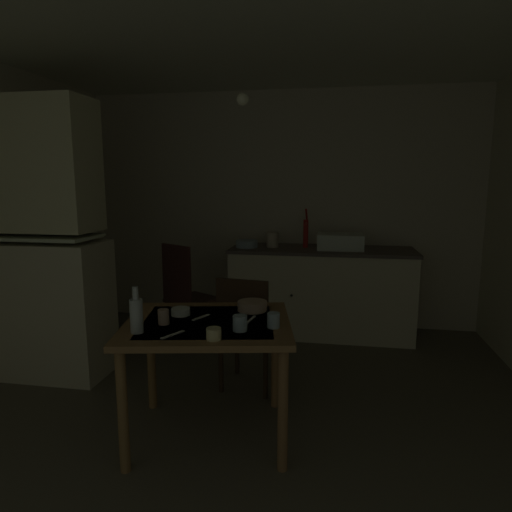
# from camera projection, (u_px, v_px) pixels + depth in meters

# --- Properties ---
(ground_plane) EXTENTS (5.08, 5.08, 0.00)m
(ground_plane) POSITION_uv_depth(u_px,v_px,m) (247.00, 400.00, 3.15)
(ground_plane) COLOR brown
(wall_back) EXTENTS (4.18, 0.10, 2.45)m
(wall_back) POSITION_uv_depth(u_px,v_px,m) (281.00, 210.00, 4.78)
(wall_back) COLOR beige
(wall_back) RESTS_ON ground
(ceiling_slab) EXTENTS (4.18, 3.78, 0.10)m
(ceiling_slab) POSITION_uv_depth(u_px,v_px,m) (246.00, 21.00, 2.73)
(ceiling_slab) COLOR white
(hutch_cabinet) EXTENTS (0.84, 0.48, 2.14)m
(hutch_cabinet) POSITION_uv_depth(u_px,v_px,m) (49.00, 251.00, 3.44)
(hutch_cabinet) COLOR beige
(hutch_cabinet) RESTS_ON ground
(counter_cabinet) EXTENTS (1.80, 0.64, 0.87)m
(counter_cabinet) POSITION_uv_depth(u_px,v_px,m) (321.00, 291.00, 4.47)
(counter_cabinet) COLOR beige
(counter_cabinet) RESTS_ON ground
(sink_basin) EXTENTS (0.44, 0.34, 0.15)m
(sink_basin) POSITION_uv_depth(u_px,v_px,m) (340.00, 241.00, 4.36)
(sink_basin) COLOR white
(sink_basin) RESTS_ON counter_cabinet
(hand_pump) EXTENTS (0.05, 0.27, 0.39)m
(hand_pump) POSITION_uv_depth(u_px,v_px,m) (306.00, 231.00, 4.44)
(hand_pump) COLOR #B21E19
(hand_pump) RESTS_ON counter_cabinet
(mixing_bowl_counter) EXTENTS (0.22, 0.22, 0.07)m
(mixing_bowl_counter) POSITION_uv_depth(u_px,v_px,m) (247.00, 244.00, 4.47)
(mixing_bowl_counter) COLOR #9EB2C6
(mixing_bowl_counter) RESTS_ON counter_cabinet
(stoneware_crock) EXTENTS (0.12, 0.12, 0.15)m
(stoneware_crock) POSITION_uv_depth(u_px,v_px,m) (272.00, 240.00, 4.47)
(stoneware_crock) COLOR beige
(stoneware_crock) RESTS_ON counter_cabinet
(dining_table) EXTENTS (1.09, 0.97, 0.72)m
(dining_table) POSITION_uv_depth(u_px,v_px,m) (208.00, 337.00, 2.63)
(dining_table) COLOR brown
(dining_table) RESTS_ON ground
(chair_far_side) EXTENTS (0.45, 0.45, 0.86)m
(chair_far_side) POSITION_uv_depth(u_px,v_px,m) (247.00, 330.00, 3.25)
(chair_far_side) COLOR #362415
(chair_far_side) RESTS_ON ground
(chair_by_counter) EXTENTS (0.55, 0.55, 0.96)m
(chair_by_counter) POSITION_uv_depth(u_px,v_px,m) (186.00, 293.00, 4.17)
(chair_by_counter) COLOR #3B211A
(chair_by_counter) RESTS_ON ground
(serving_bowl_wide) EXTENTS (0.19, 0.19, 0.06)m
(serving_bowl_wide) POSITION_uv_depth(u_px,v_px,m) (252.00, 306.00, 2.82)
(serving_bowl_wide) COLOR tan
(serving_bowl_wide) RESTS_ON dining_table
(soup_bowl_small) EXTENTS (0.12, 0.12, 0.04)m
(soup_bowl_small) POSITION_uv_depth(u_px,v_px,m) (181.00, 312.00, 2.73)
(soup_bowl_small) COLOR white
(soup_bowl_small) RESTS_ON dining_table
(teacup_cream) EXTENTS (0.06, 0.06, 0.09)m
(teacup_cream) POSITION_uv_depth(u_px,v_px,m) (163.00, 317.00, 2.55)
(teacup_cream) COLOR tan
(teacup_cream) RESTS_ON dining_table
(mug_dark) EXTENTS (0.08, 0.08, 0.06)m
(mug_dark) POSITION_uv_depth(u_px,v_px,m) (214.00, 334.00, 2.30)
(mug_dark) COLOR beige
(mug_dark) RESTS_ON dining_table
(teacup_mint) EXTENTS (0.08, 0.08, 0.09)m
(teacup_mint) POSITION_uv_depth(u_px,v_px,m) (240.00, 323.00, 2.43)
(teacup_mint) COLOR #9EB2C6
(teacup_mint) RESTS_ON dining_table
(mug_tall) EXTENTS (0.07, 0.07, 0.08)m
(mug_tall) POSITION_uv_depth(u_px,v_px,m) (273.00, 320.00, 2.49)
(mug_tall) COLOR #9EB2C6
(mug_tall) RESTS_ON dining_table
(glass_bottle) EXTENTS (0.07, 0.07, 0.25)m
(glass_bottle) POSITION_uv_depth(u_px,v_px,m) (136.00, 314.00, 2.40)
(glass_bottle) COLOR #B7BCC1
(glass_bottle) RESTS_ON dining_table
(table_knife) EXTENTS (0.04, 0.20, 0.00)m
(table_knife) POSITION_uv_depth(u_px,v_px,m) (249.00, 321.00, 2.61)
(table_knife) COLOR silver
(table_knife) RESTS_ON dining_table
(teaspoon_near_bowl) EXTENTS (0.09, 0.15, 0.00)m
(teaspoon_near_bowl) POSITION_uv_depth(u_px,v_px,m) (173.00, 335.00, 2.37)
(teaspoon_near_bowl) COLOR beige
(teaspoon_near_bowl) RESTS_ON dining_table
(teaspoon_by_cup) EXTENTS (0.08, 0.13, 0.00)m
(teaspoon_by_cup) POSITION_uv_depth(u_px,v_px,m) (201.00, 317.00, 2.67)
(teaspoon_by_cup) COLOR beige
(teaspoon_by_cup) RESTS_ON dining_table
(pendant_bulb) EXTENTS (0.08, 0.08, 0.08)m
(pendant_bulb) POSITION_uv_depth(u_px,v_px,m) (243.00, 99.00, 2.82)
(pendant_bulb) COLOR #F9EFCC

